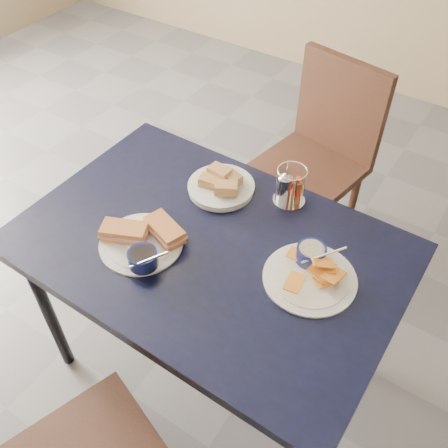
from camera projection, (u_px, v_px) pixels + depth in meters
The scene contains 7 objects.
ground at pixel (178, 338), 2.18m from camera, with size 6.00×6.00×0.00m, color #58585D.
dining_table at pixel (209, 257), 1.61m from camera, with size 1.21×0.82×0.75m.
chair_far at pixel (319, 145), 2.30m from camera, with size 0.50×0.49×0.92m.
sandwich_plate at pixel (143, 240), 1.54m from camera, with size 0.30×0.26×0.12m.
plantain_plate at pixel (311, 269), 1.47m from camera, with size 0.28×0.28×0.12m.
bread_basket at pixel (221, 185), 1.73m from camera, with size 0.23×0.23×0.07m.
condiment_caddy at pixel (289, 188), 1.67m from camera, with size 0.11×0.11×0.14m.
Camera 1 is at (0.81, -0.87, 1.91)m, focal length 40.00 mm.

